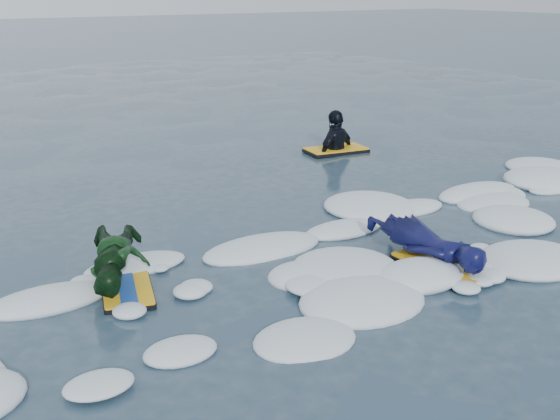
{
  "coord_description": "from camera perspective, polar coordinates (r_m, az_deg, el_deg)",
  "views": [
    {
      "loc": [
        -3.66,
        -4.71,
        2.79
      ],
      "look_at": [
        0.36,
        1.6,
        0.38
      ],
      "focal_mm": 45.0,
      "sensor_mm": 36.0,
      "label": 1
    }
  ],
  "objects": [
    {
      "name": "ground",
      "position": [
        6.59,
        4.9,
        -7.28
      ],
      "size": [
        120.0,
        120.0,
        0.0
      ],
      "primitive_type": "plane",
      "color": "#1C3443",
      "rests_on": "ground"
    },
    {
      "name": "foam_band",
      "position": [
        7.36,
        0.03,
        -4.42
      ],
      "size": [
        12.0,
        3.1,
        0.3
      ],
      "primitive_type": null,
      "color": "white",
      "rests_on": "ground"
    },
    {
      "name": "prone_woman_unit",
      "position": [
        7.47,
        12.06,
        -2.77
      ],
      "size": [
        0.66,
        1.61,
        0.41
      ],
      "rotation": [
        0.0,
        0.0,
        1.58
      ],
      "color": "black",
      "rests_on": "ground"
    },
    {
      "name": "prone_child_unit",
      "position": [
        6.89,
        -12.98,
        -4.2
      ],
      "size": [
        1.12,
        1.42,
        0.5
      ],
      "rotation": [
        0.0,
        0.0,
        1.28
      ],
      "color": "black",
      "rests_on": "ground"
    },
    {
      "name": "waiting_rider_unit",
      "position": [
        12.3,
        4.56,
        4.47
      ],
      "size": [
        1.13,
        0.72,
        1.6
      ],
      "rotation": [
        0.0,
        0.0,
        -0.13
      ],
      "color": "black",
      "rests_on": "ground"
    }
  ]
}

